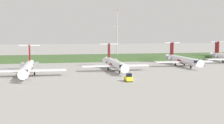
# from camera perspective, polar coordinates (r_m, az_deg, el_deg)

# --- Properties ---
(ground_plane) EXTENTS (500.00, 500.00, 0.00)m
(ground_plane) POSITION_cam_1_polar(r_m,az_deg,el_deg) (114.65, -0.88, -1.07)
(ground_plane) COLOR #9E9B96
(grass_berm) EXTENTS (320.00, 20.00, 2.25)m
(grass_berm) POSITION_cam_1_polar(r_m,az_deg,el_deg) (146.20, -3.12, 0.76)
(grass_berm) COLOR #426033
(grass_berm) RESTS_ON ground
(regional_jet_second) EXTENTS (22.81, 31.00, 9.00)m
(regional_jet_second) POSITION_cam_1_polar(r_m,az_deg,el_deg) (95.91, -15.34, -1.01)
(regional_jet_second) COLOR white
(regional_jet_second) RESTS_ON ground
(regional_jet_third) EXTENTS (22.81, 31.00, 9.00)m
(regional_jet_third) POSITION_cam_1_polar(r_m,az_deg,el_deg) (105.79, 0.46, -0.23)
(regional_jet_third) COLOR white
(regional_jet_third) RESTS_ON ground
(regional_jet_fourth) EXTENTS (22.81, 31.00, 9.00)m
(regional_jet_fourth) POSITION_cam_1_polar(r_m,az_deg,el_deg) (123.53, 12.77, 0.44)
(regional_jet_fourth) COLOR white
(regional_jet_fourth) RESTS_ON ground
(antenna_mast) EXTENTS (4.40, 0.50, 24.30)m
(antenna_mast) POSITION_cam_1_polar(r_m,az_deg,el_deg) (151.71, 0.98, 4.32)
(antenna_mast) COLOR #B2B2B7
(antenna_mast) RESTS_ON ground
(baggage_tug) EXTENTS (1.72, 3.20, 2.30)m
(baggage_tug) POSITION_cam_1_polar(r_m,az_deg,el_deg) (82.17, 3.05, -2.94)
(baggage_tug) COLOR yellow
(baggage_tug) RESTS_ON ground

